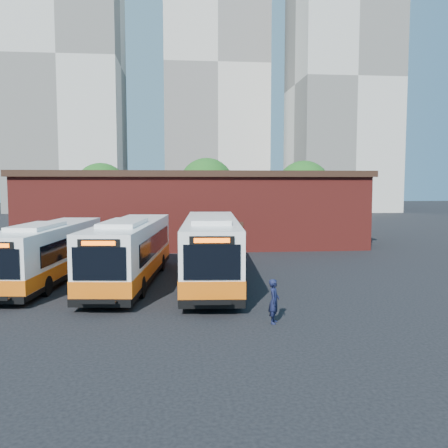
{
  "coord_description": "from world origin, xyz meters",
  "views": [
    {
      "loc": [
        -1.5,
        -22.45,
        5.5
      ],
      "look_at": [
        1.15,
        4.37,
        3.11
      ],
      "focal_mm": 38.0,
      "sensor_mm": 36.0,
      "label": 1
    }
  ],
  "objects": [
    {
      "name": "tree_west",
      "position": [
        -10.0,
        32.0,
        4.64
      ],
      "size": [
        6.0,
        6.0,
        7.65
      ],
      "color": "#382314",
      "rests_on": "ground"
    },
    {
      "name": "tower_center",
      "position": [
        7.0,
        86.0,
        30.34
      ],
      "size": [
        22.0,
        20.0,
        61.2
      ],
      "color": "beige",
      "rests_on": "ground"
    },
    {
      "name": "tower_left",
      "position": [
        -22.0,
        72.0,
        27.84
      ],
      "size": [
        20.0,
        18.0,
        56.2
      ],
      "color": "beige",
      "rests_on": "ground"
    },
    {
      "name": "ground",
      "position": [
        0.0,
        0.0,
        0.0
      ],
      "size": [
        220.0,
        220.0,
        0.0
      ],
      "primitive_type": "plane",
      "color": "black"
    },
    {
      "name": "bus_midwest",
      "position": [
        -4.09,
        3.56,
        1.61
      ],
      "size": [
        4.02,
        13.16,
        3.54
      ],
      "rotation": [
        0.0,
        0.0,
        -0.11
      ],
      "color": "white",
      "rests_on": "ground"
    },
    {
      "name": "tree_mid",
      "position": [
        2.0,
        34.0,
        5.08
      ],
      "size": [
        6.56,
        6.56,
        8.36
      ],
      "color": "#382314",
      "rests_on": "ground"
    },
    {
      "name": "bus_mideast",
      "position": [
        0.32,
        3.2,
        1.68
      ],
      "size": [
        3.69,
        13.75,
        3.71
      ],
      "rotation": [
        0.0,
        0.0,
        -0.07
      ],
      "color": "white",
      "rests_on": "ground"
    },
    {
      "name": "transit_worker",
      "position": [
        2.22,
        -4.6,
        0.87
      ],
      "size": [
        0.6,
        0.74,
        1.74
      ],
      "primitive_type": "imported",
      "rotation": [
        0.0,
        0.0,
        1.24
      ],
      "color": "black",
      "rests_on": "ground"
    },
    {
      "name": "tree_east",
      "position": [
        13.0,
        31.0,
        4.83
      ],
      "size": [
        6.24,
        6.24,
        7.96
      ],
      "color": "#382314",
      "rests_on": "ground"
    },
    {
      "name": "depot_building",
      "position": [
        0.0,
        20.0,
        3.26
      ],
      "size": [
        28.6,
        12.6,
        6.4
      ],
      "color": "maroon",
      "rests_on": "ground"
    },
    {
      "name": "tower_right",
      "position": [
        30.0,
        68.0,
        24.34
      ],
      "size": [
        18.0,
        18.0,
        49.2
      ],
      "color": "beige",
      "rests_on": "ground"
    },
    {
      "name": "bus_west",
      "position": [
        -8.6,
        4.25,
        1.51
      ],
      "size": [
        3.91,
        12.37,
        3.32
      ],
      "rotation": [
        0.0,
        0.0,
        -0.12
      ],
      "color": "white",
      "rests_on": "ground"
    }
  ]
}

